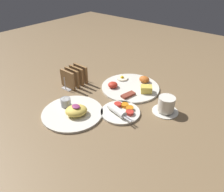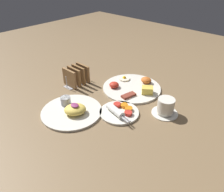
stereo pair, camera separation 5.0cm
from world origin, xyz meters
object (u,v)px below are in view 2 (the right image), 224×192
Objects in this scene: coffee_cup at (166,107)px; plate_condiments at (119,111)px; plate_foreground at (72,110)px; plate_breakfast at (132,87)px; toast_rack at (76,76)px.

plate_condiments is at bearing -137.44° from coffee_cup.
plate_condiments is at bearing 40.74° from plate_foreground.
coffee_cup is at bearing 41.63° from plate_foreground.
plate_breakfast is 0.24m from plate_condiments.
plate_breakfast reaches higher than plate_condiments.
toast_rack is at bearing -169.89° from coffee_cup.
plate_condiments is (0.09, -0.22, 0.00)m from plate_breakfast.
plate_condiments is at bearing -66.73° from plate_breakfast.
coffee_cup is (0.51, 0.09, -0.01)m from toast_rack.
plate_condiments is 0.36m from toast_rack.
toast_rack reaches higher than plate_condiments.
toast_rack is (-0.36, 0.05, 0.04)m from plate_condiments.
plate_breakfast is 0.36m from plate_foreground.
toast_rack is at bearing 172.11° from plate_condiments.
coffee_cup is (0.15, 0.14, 0.02)m from plate_condiments.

